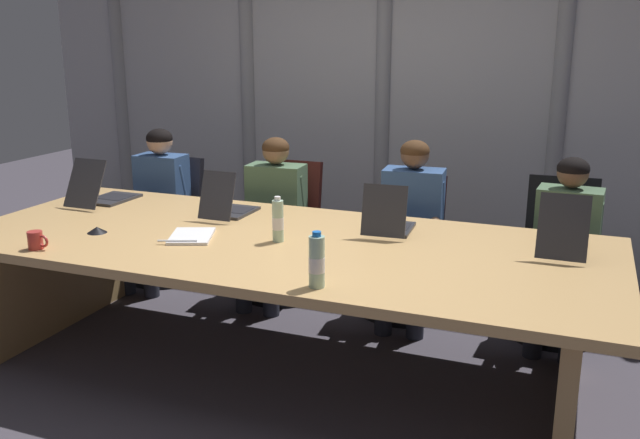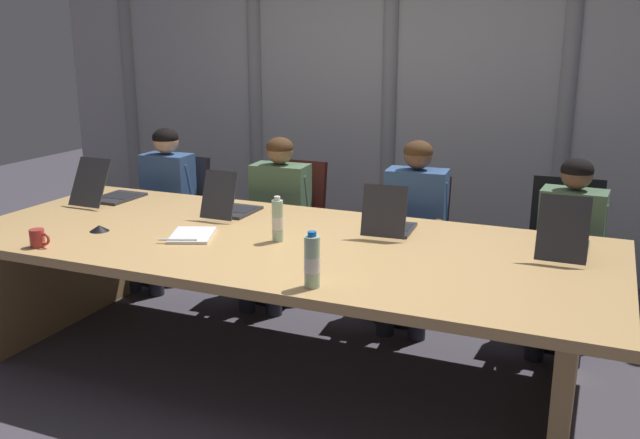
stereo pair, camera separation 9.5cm
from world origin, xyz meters
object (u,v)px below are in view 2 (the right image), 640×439
at_px(office_chair_left_end, 173,231).
at_px(office_chair_center, 409,262).
at_px(person_right_mid, 568,243).
at_px(conference_mic_left_side, 99,228).
at_px(person_center, 413,222).
at_px(water_bottle_primary, 312,262).
at_px(laptop_left_mid, 231,206).
at_px(coffee_mug_near, 38,238).
at_px(laptop_left_end, 109,193).
at_px(office_chair_left_mid, 288,245).
at_px(person_left_end, 162,197).
at_px(water_bottle_secondary, 278,221).
at_px(person_left_mid, 276,210).
at_px(office_chair_right_mid, 560,279).
at_px(laptop_right_mid, 563,242).
at_px(spiral_notepad, 192,235).
at_px(laptop_center, 389,223).

bearing_deg(office_chair_left_end, office_chair_center, 94.87).
distance_m(person_right_mid, conference_mic_left_side, 2.72).
relative_size(person_center, water_bottle_primary, 4.65).
bearing_deg(laptop_left_mid, conference_mic_left_side, 140.53).
bearing_deg(coffee_mug_near, office_chair_left_end, 102.01).
relative_size(laptop_left_end, office_chair_left_end, 0.55).
bearing_deg(person_right_mid, office_chair_left_mid, -91.12).
distance_m(person_left_end, water_bottle_primary, 2.43).
bearing_deg(person_center, person_right_mid, 85.35).
height_order(office_chair_left_end, water_bottle_secondary, water_bottle_secondary).
bearing_deg(office_chair_center, office_chair_left_end, -91.24).
distance_m(person_left_mid, water_bottle_secondary, 1.10).
distance_m(laptop_left_end, coffee_mug_near, 1.02).
relative_size(laptop_left_mid, office_chair_center, 0.45).
relative_size(person_left_mid, conference_mic_left_side, 10.40).
height_order(office_chair_right_mid, person_left_mid, person_left_mid).
height_order(office_chair_left_end, coffee_mug_near, office_chair_left_end).
bearing_deg(water_bottle_primary, coffee_mug_near, -179.43).
height_order(laptop_right_mid, person_left_mid, person_left_mid).
bearing_deg(person_right_mid, water_bottle_primary, -29.04).
height_order(office_chair_left_end, person_right_mid, person_right_mid).
bearing_deg(laptop_left_end, spiral_notepad, -116.01).
bearing_deg(coffee_mug_near, office_chair_right_mid, 34.26).
height_order(office_chair_center, office_chair_right_mid, office_chair_right_mid).
xyz_separation_m(laptop_left_end, person_center, (1.93, 0.58, -0.15)).
bearing_deg(laptop_right_mid, office_chair_left_end, 75.34).
bearing_deg(person_right_mid, office_chair_right_mid, -164.70).
xyz_separation_m(office_chair_center, conference_mic_left_side, (-1.44, -1.34, 0.43)).
height_order(laptop_left_end, office_chair_left_mid, laptop_left_end).
height_order(office_chair_left_mid, office_chair_center, office_chair_left_mid).
height_order(laptop_left_mid, water_bottle_primary, laptop_left_mid).
bearing_deg(coffee_mug_near, laptop_right_mid, 20.32).
bearing_deg(spiral_notepad, coffee_mug_near, -165.00).
xyz_separation_m(laptop_center, laptop_right_mid, (0.92, -0.02, 0.01)).
relative_size(laptop_center, person_right_mid, 0.34).
bearing_deg(office_chair_left_mid, conference_mic_left_side, -21.30).
bearing_deg(office_chair_right_mid, water_bottle_secondary, -53.45).
distance_m(office_chair_center, person_right_mid, 1.06).
xyz_separation_m(laptop_left_mid, office_chair_left_mid, (0.03, 0.74, -0.46)).
distance_m(laptop_left_end, person_right_mid, 2.93).
distance_m(laptop_left_end, conference_mic_left_side, 0.74).
bearing_deg(spiral_notepad, person_left_mid, 69.62).
relative_size(laptop_left_mid, office_chair_right_mid, 0.43).
distance_m(person_left_end, conference_mic_left_side, 1.26).
height_order(laptop_left_end, office_chair_right_mid, laptop_left_end).
bearing_deg(person_left_end, laptop_center, 71.10).
bearing_deg(water_bottle_primary, office_chair_center, 90.61).
height_order(laptop_left_mid, laptop_right_mid, laptop_right_mid).
height_order(laptop_center, person_left_end, person_left_end).
distance_m(laptop_left_end, laptop_center, 1.94).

